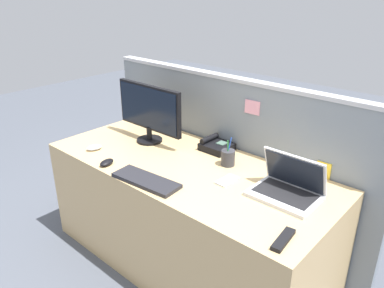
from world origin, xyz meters
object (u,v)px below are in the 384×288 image
(keyboard_main, at_px, (146,180))
(cell_phone_silver_slab, at_px, (227,181))
(computer_mouse_right_hand, at_px, (94,148))
(computer_mouse_left_hand, at_px, (107,162))
(pen_cup, at_px, (228,158))
(laptop, at_px, (288,186))
(tv_remote, at_px, (283,240))
(desktop_monitor, at_px, (149,110))
(desk_phone, at_px, (216,146))

(keyboard_main, bearing_deg, cell_phone_silver_slab, 38.07)
(computer_mouse_right_hand, xyz_separation_m, cell_phone_silver_slab, (0.90, 0.24, -0.01))
(computer_mouse_left_hand, relative_size, pen_cup, 0.58)
(keyboard_main, xyz_separation_m, pen_cup, (0.21, 0.47, 0.04))
(laptop, xyz_separation_m, computer_mouse_right_hand, (-1.22, -0.33, -0.04))
(computer_mouse_right_hand, height_order, tv_remote, computer_mouse_right_hand)
(keyboard_main, bearing_deg, computer_mouse_left_hand, 177.49)
(computer_mouse_left_hand, height_order, cell_phone_silver_slab, computer_mouse_left_hand)
(desktop_monitor, height_order, desk_phone, desktop_monitor)
(laptop, bearing_deg, desk_phone, 162.29)
(desk_phone, distance_m, tv_remote, 0.98)
(desk_phone, height_order, pen_cup, pen_cup)
(desk_phone, distance_m, cell_phone_silver_slab, 0.43)
(desk_phone, bearing_deg, tv_remote, -34.64)
(desk_phone, bearing_deg, cell_phone_silver_slab, -43.14)
(keyboard_main, distance_m, cell_phone_silver_slab, 0.45)
(computer_mouse_left_hand, bearing_deg, tv_remote, -9.77)
(tv_remote, bearing_deg, computer_mouse_right_hand, 172.73)
(keyboard_main, xyz_separation_m, computer_mouse_right_hand, (-0.58, 0.06, 0.01))
(pen_cup, bearing_deg, computer_mouse_right_hand, -152.76)
(computer_mouse_right_hand, height_order, computer_mouse_left_hand, same)
(cell_phone_silver_slab, bearing_deg, pen_cup, 127.96)
(keyboard_main, height_order, pen_cup, pen_cup)
(laptop, distance_m, keyboard_main, 0.76)
(desktop_monitor, height_order, pen_cup, desktop_monitor)
(desktop_monitor, relative_size, tv_remote, 3.28)
(laptop, xyz_separation_m, tv_remote, (0.18, -0.35, -0.04))
(desk_phone, height_order, tv_remote, desk_phone)
(computer_mouse_right_hand, height_order, cell_phone_silver_slab, computer_mouse_right_hand)
(cell_phone_silver_slab, bearing_deg, keyboard_main, -135.13)
(desk_phone, xyz_separation_m, keyboard_main, (-0.01, -0.60, -0.02))
(desk_phone, bearing_deg, computer_mouse_right_hand, -137.93)
(desk_phone, xyz_separation_m, tv_remote, (0.80, -0.56, -0.02))
(laptop, height_order, computer_mouse_left_hand, laptop)
(computer_mouse_left_hand, bearing_deg, keyboard_main, -10.10)
(laptop, distance_m, cell_phone_silver_slab, 0.33)
(cell_phone_silver_slab, bearing_deg, desktop_monitor, 173.55)
(desktop_monitor, xyz_separation_m, desk_phone, (0.43, 0.18, -0.19))
(laptop, relative_size, computer_mouse_right_hand, 3.37)
(desk_phone, relative_size, keyboard_main, 0.46)
(keyboard_main, distance_m, computer_mouse_right_hand, 0.58)
(laptop, relative_size, desk_phone, 1.83)
(keyboard_main, relative_size, pen_cup, 2.34)
(computer_mouse_left_hand, relative_size, cell_phone_silver_slab, 0.73)
(computer_mouse_right_hand, bearing_deg, laptop, 33.93)
(computer_mouse_right_hand, xyz_separation_m, pen_cup, (0.78, 0.40, 0.03))
(desk_phone, height_order, computer_mouse_left_hand, desk_phone)
(keyboard_main, height_order, cell_phone_silver_slab, keyboard_main)
(desktop_monitor, height_order, computer_mouse_right_hand, desktop_monitor)
(desk_phone, relative_size, pen_cup, 1.08)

